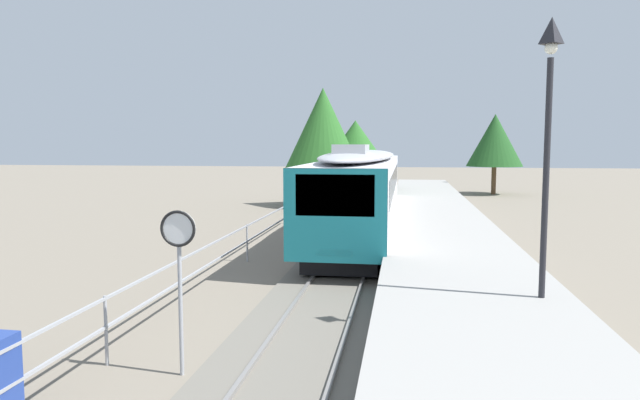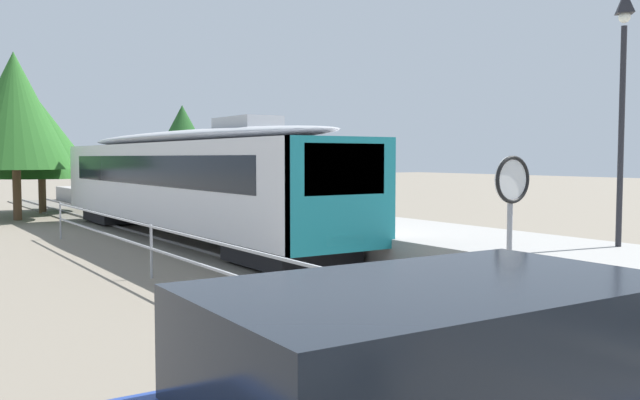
% 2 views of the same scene
% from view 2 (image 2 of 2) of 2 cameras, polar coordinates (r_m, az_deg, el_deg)
% --- Properties ---
extents(ground_plane, '(160.00, 160.00, 0.00)m').
position_cam_2_polar(ground_plane, '(17.23, -14.11, -5.80)').
color(ground_plane, slate).
extents(track_rails, '(3.20, 60.00, 0.14)m').
position_cam_2_polar(track_rails, '(18.42, -5.23, -4.99)').
color(track_rails, '#6B665B').
rests_on(track_rails, ground).
extents(commuter_train, '(2.82, 18.54, 3.74)m').
position_cam_2_polar(commuter_train, '(22.86, -11.33, 1.93)').
color(commuter_train, silver).
rests_on(commuter_train, track_rails).
extents(station_platform, '(3.90, 60.00, 0.90)m').
position_cam_2_polar(station_platform, '(20.09, 2.97, -3.07)').
color(station_platform, '#999691').
rests_on(station_platform, ground).
extents(platform_lamp_mid_platform, '(0.34, 0.34, 5.35)m').
position_cam_2_polar(platform_lamp_mid_platform, '(15.69, 24.08, 10.03)').
color(platform_lamp_mid_platform, '#232328').
rests_on(platform_lamp_mid_platform, station_platform).
extents(speed_limit_sign, '(0.61, 0.10, 2.81)m').
position_cam_2_polar(speed_limit_sign, '(8.96, 15.75, -0.75)').
color(speed_limit_sign, '#9EA0A5').
rests_on(speed_limit_sign, ground).
extents(carpark_fence, '(0.06, 36.06, 1.25)m').
position_cam_2_polar(carpark_fence, '(8.26, 7.61, -9.54)').
color(carpark_fence, '#9EA0A5').
rests_on(carpark_fence, ground).
extents(tree_behind_carpark, '(4.29, 4.29, 6.23)m').
position_cam_2_polar(tree_behind_carpark, '(46.17, -11.46, 5.29)').
color(tree_behind_carpark, brown).
rests_on(tree_behind_carpark, ground).
extents(tree_behind_station_far, '(4.89, 4.89, 7.40)m').
position_cam_2_polar(tree_behind_station_far, '(32.89, -24.23, 6.84)').
color(tree_behind_station_far, brown).
rests_on(tree_behind_station_far, ground).
extents(tree_distant_left, '(5.40, 5.40, 5.52)m').
position_cam_2_polar(tree_distant_left, '(36.54, -22.36, 4.67)').
color(tree_distant_left, brown).
rests_on(tree_distant_left, ground).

